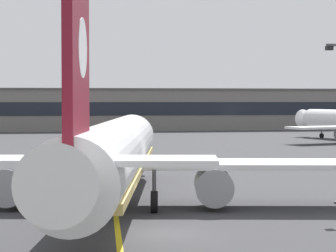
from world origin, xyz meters
TOP-DOWN VIEW (x-y plane):
  - ground_plane at (0.00, 0.00)m, footprint 400.00×400.00m
  - taxiway_centreline at (0.00, 30.00)m, footprint 13.98×179.50m
  - airliner_foreground at (-1.72, 8.75)m, footprint 32.34×41.30m
  - terminal_building at (11.85, 118.75)m, footprint 120.63×12.40m

SIDE VIEW (x-z plane):
  - ground_plane at x=0.00m, z-range 0.00..0.00m
  - taxiway_centreline at x=0.00m, z-range 0.00..0.01m
  - airliner_foreground at x=-1.72m, z-range -2.46..9.19m
  - terminal_building at x=11.85m, z-range 0.01..9.15m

